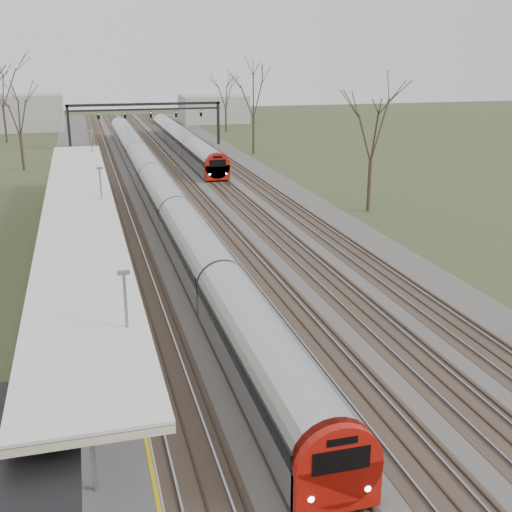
% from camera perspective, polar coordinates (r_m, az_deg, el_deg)
% --- Properties ---
extents(track_bed, '(24.00, 160.00, 0.22)m').
position_cam_1_polar(track_bed, '(62.68, -6.77, 5.92)').
color(track_bed, '#474442').
rests_on(track_bed, ground).
extents(platform, '(3.50, 69.00, 1.00)m').
position_cam_1_polar(platform, '(44.93, -15.13, 1.28)').
color(platform, '#9E9B93').
rests_on(platform, ground).
extents(canopy, '(4.10, 50.00, 3.11)m').
position_cam_1_polar(canopy, '(39.70, -15.43, 4.26)').
color(canopy, slate).
rests_on(canopy, platform).
extents(signal_gantry, '(21.00, 0.59, 6.08)m').
position_cam_1_polar(signal_gantry, '(91.50, -9.82, 12.54)').
color(signal_gantry, black).
rests_on(signal_gantry, ground).
extents(tree_east_far, '(5.00, 5.00, 10.30)m').
position_cam_1_polar(tree_east_far, '(53.14, 10.32, 11.54)').
color(tree_east_far, '#2D231C').
rests_on(tree_east_far, ground).
extents(train_near, '(2.62, 90.21, 3.05)m').
position_cam_1_polar(train_near, '(60.15, -9.15, 6.69)').
color(train_near, '#A4A7AE').
rests_on(train_near, ground).
extents(train_far, '(2.62, 45.21, 3.05)m').
position_cam_1_polar(train_far, '(87.12, -6.54, 10.16)').
color(train_far, '#A4A7AE').
rests_on(train_far, ground).
extents(passenger, '(0.64, 0.80, 1.93)m').
position_cam_1_polar(passenger, '(25.24, -13.41, -8.03)').
color(passenger, '#2F475B').
rests_on(passenger, platform).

